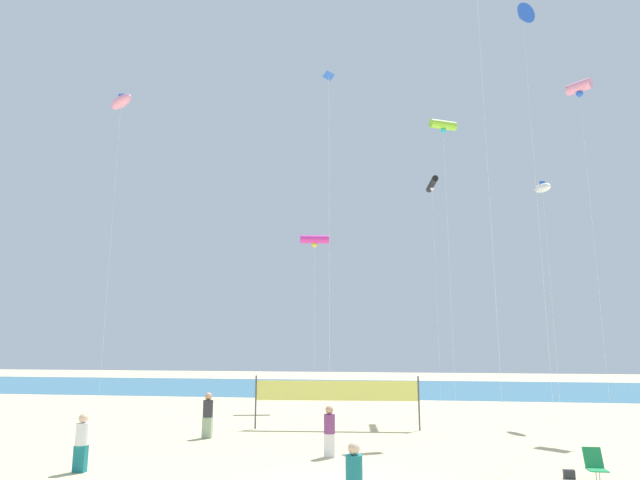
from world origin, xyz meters
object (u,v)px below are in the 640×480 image
at_px(beachgoer_charcoal_shirt, 208,414).
at_px(kite_blue_diamond, 329,95).
at_px(kite_lime_tube, 443,126).
at_px(kite_blue_delta, 523,17).
at_px(kite_pink_tube, 579,88).
at_px(kite_black_tube, 432,185).
at_px(folding_beach_chair, 595,464).
at_px(kite_pink_inflatable, 121,102).
at_px(beachgoer_white_shirt, 82,440).
at_px(beachgoer_teal_shirt, 354,478).
at_px(beachgoer_plum_shirt, 329,429).
at_px(volleyball_net, 336,393).
at_px(kite_white_inflatable, 543,188).
at_px(beach_handbag, 569,474).
at_px(kite_magenta_tube, 315,240).

bearing_deg(beachgoer_charcoal_shirt, kite_blue_diamond, -80.07).
bearing_deg(kite_lime_tube, kite_blue_delta, -43.84).
xyz_separation_m(kite_lime_tube, kite_pink_tube, (7.72, 3.09, 3.04)).
relative_size(kite_blue_delta, kite_black_tube, 1.40).
relative_size(folding_beach_chair, kite_pink_inflatable, 0.05).
bearing_deg(beachgoer_white_shirt, kite_pink_inflatable, 11.92).
distance_m(beachgoer_teal_shirt, kite_blue_delta, 21.38).
bearing_deg(beachgoer_teal_shirt, kite_blue_diamond, 112.25).
relative_size(beachgoer_charcoal_shirt, kite_lime_tube, 0.12).
bearing_deg(beachgoer_teal_shirt, beachgoer_plum_shirt, 113.19).
distance_m(kite_blue_delta, kite_pink_tube, 7.72).
bearing_deg(beachgoer_teal_shirt, beachgoer_white_shirt, 169.98).
bearing_deg(kite_pink_inflatable, beachgoer_white_shirt, -61.80).
distance_m(beachgoer_white_shirt, volleyball_net, 11.65).
xyz_separation_m(beachgoer_teal_shirt, kite_pink_tube, (11.26, 16.54, 16.85)).
bearing_deg(kite_pink_inflatable, kite_pink_tube, 5.07).
relative_size(beachgoer_white_shirt, beachgoer_plum_shirt, 1.01).
relative_size(beachgoer_teal_shirt, kite_lime_tube, 0.11).
bearing_deg(beachgoer_white_shirt, beachgoer_plum_shirt, -81.80).
bearing_deg(beachgoer_plum_shirt, beachgoer_charcoal_shirt, -116.23).
bearing_deg(folding_beach_chair, kite_pink_tube, 90.91).
bearing_deg(kite_blue_diamond, kite_pink_inflatable, 154.86).
xyz_separation_m(kite_white_inflatable, kite_black_tube, (-6.05, 1.02, 0.77)).
bearing_deg(volleyball_net, beachgoer_charcoal_shirt, -149.33).
bearing_deg(beach_handbag, folding_beach_chair, -9.99).
distance_m(kite_magenta_tube, kite_pink_tube, 17.83).
bearing_deg(beachgoer_plum_shirt, kite_blue_delta, 114.58).
height_order(beachgoer_teal_shirt, kite_blue_delta, kite_blue_delta).
bearing_deg(beachgoer_charcoal_shirt, beachgoer_plum_shirt, -92.19).
relative_size(beachgoer_teal_shirt, volleyball_net, 0.22).
bearing_deg(beachgoer_teal_shirt, folding_beach_chair, 46.17).
xyz_separation_m(beachgoer_white_shirt, beachgoer_plum_shirt, (7.32, 3.33, -0.01)).
bearing_deg(beach_handbag, kite_white_inflatable, 75.58).
bearing_deg(kite_blue_diamond, kite_pink_tube, 33.09).
distance_m(volleyball_net, kite_black_tube, 14.10).
bearing_deg(beach_handbag, kite_black_tube, 100.73).
distance_m(kite_white_inflatable, kite_pink_inflatable, 24.69).
xyz_separation_m(kite_pink_tube, kite_pink_inflatable, (-25.85, -2.30, -0.11)).
distance_m(kite_white_inflatable, kite_black_tube, 6.18).
bearing_deg(kite_magenta_tube, kite_black_tube, -18.05).
distance_m(kite_pink_tube, kite_blue_diamond, 15.75).
bearing_deg(kite_pink_inflatable, beach_handbag, -24.81).
relative_size(volleyball_net, kite_lime_tube, 0.51).
relative_size(beachgoer_teal_shirt, kite_white_inflatable, 0.13).
height_order(beachgoer_plum_shirt, kite_lime_tube, kite_lime_tube).
bearing_deg(volleyball_net, beachgoer_white_shirt, -126.14).
distance_m(beachgoer_white_shirt, beach_handbag, 14.76).
bearing_deg(kite_white_inflatable, kite_blue_delta, -106.61).
relative_size(beachgoer_plum_shirt, kite_blue_diamond, 0.11).
height_order(beachgoer_teal_shirt, kite_pink_tube, kite_pink_tube).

